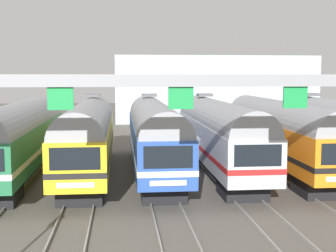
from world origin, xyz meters
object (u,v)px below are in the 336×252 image
at_px(commuter_train_green, 21,135).
at_px(commuter_train_yellow, 88,134).
at_px(commuter_train_stainless, 218,132).
at_px(commuter_train_orange, 280,132).
at_px(commuter_train_blue, 154,133).
at_px(catenary_gantry, 239,105).

height_order(commuter_train_green, commuter_train_yellow, commuter_train_yellow).
distance_m(commuter_train_yellow, commuter_train_stainless, 8.47).
distance_m(commuter_train_stainless, commuter_train_orange, 4.24).
height_order(commuter_train_yellow, commuter_train_stainless, same).
relative_size(commuter_train_yellow, commuter_train_blue, 1.00).
bearing_deg(catenary_gantry, commuter_train_stainless, 81.08).
relative_size(commuter_train_stainless, catenary_gantry, 0.68).
height_order(commuter_train_stainless, commuter_train_orange, commuter_train_stainless).
xyz_separation_m(commuter_train_blue, commuter_train_orange, (8.47, -0.00, -0.00)).
relative_size(commuter_train_yellow, commuter_train_orange, 1.00).
xyz_separation_m(commuter_train_yellow, commuter_train_orange, (12.71, -0.00, -0.00)).
relative_size(commuter_train_blue, commuter_train_stainless, 1.00).
height_order(commuter_train_green, commuter_train_stainless, commuter_train_stainless).
relative_size(commuter_train_green, commuter_train_stainless, 1.00).
xyz_separation_m(commuter_train_stainless, catenary_gantry, (-2.12, -13.50, 2.68)).
bearing_deg(commuter_train_yellow, commuter_train_green, -179.94).
height_order(commuter_train_green, catenary_gantry, catenary_gantry).
relative_size(commuter_train_stainless, commuter_train_orange, 1.00).
xyz_separation_m(commuter_train_green, commuter_train_stainless, (12.71, 0.00, 0.00)).
distance_m(commuter_train_orange, catenary_gantry, 15.15).
height_order(commuter_train_blue, commuter_train_stainless, same).
bearing_deg(commuter_train_yellow, commuter_train_orange, -0.02).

